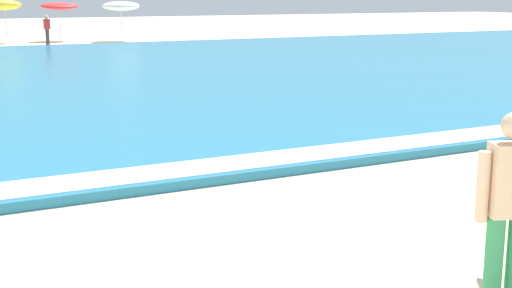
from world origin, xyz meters
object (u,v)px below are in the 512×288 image
Objects in this scene: beach_umbrella_5 at (59,6)px; beach_umbrella_6 at (121,6)px; beach_umbrella_4 at (4,5)px; beachgoer_near_row_left at (47,29)px.

beach_umbrella_6 is (3.12, -1.63, 0.01)m from beach_umbrella_5.
beach_umbrella_4 is 3.54m from beachgoer_near_row_left.
beach_umbrella_4 is at bearing 119.28° from beachgoer_near_row_left.
beach_umbrella_6 is at bearing 20.23° from beachgoer_near_row_left.
beach_umbrella_5 is at bearing 66.89° from beachgoer_near_row_left.
beach_umbrella_6 reaches higher than beach_umbrella_5.
beach_umbrella_5 reaches higher than beachgoer_near_row_left.
beach_umbrella_4 is at bearing -172.40° from beach_umbrella_5.
beach_umbrella_5 is at bearing 7.60° from beach_umbrella_4.
beachgoer_near_row_left is (-1.41, -3.30, -1.13)m from beach_umbrella_5.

